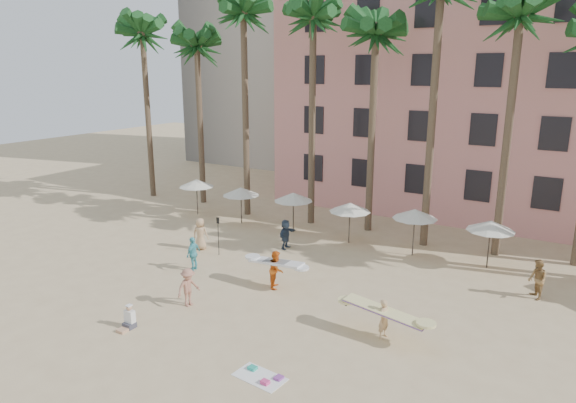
% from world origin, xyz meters
% --- Properties ---
extents(ground, '(120.00, 120.00, 0.00)m').
position_xyz_m(ground, '(0.00, 0.00, 0.00)').
color(ground, '#D1B789').
rests_on(ground, ground).
extents(pink_hotel, '(35.00, 14.00, 16.00)m').
position_xyz_m(pink_hotel, '(7.00, 26.00, 8.00)').
color(pink_hotel, '#D78483').
rests_on(pink_hotel, ground).
extents(palm_row, '(44.40, 5.40, 16.30)m').
position_xyz_m(palm_row, '(0.51, 15.00, 12.97)').
color(palm_row, brown).
rests_on(palm_row, ground).
extents(umbrella_row, '(22.50, 2.70, 2.73)m').
position_xyz_m(umbrella_row, '(-3.00, 12.50, 2.33)').
color(umbrella_row, '#332B23').
rests_on(umbrella_row, ground).
extents(beach_towel, '(1.89, 1.17, 0.14)m').
position_xyz_m(beach_towel, '(2.29, -1.94, 0.03)').
color(beach_towel, white).
rests_on(beach_towel, ground).
extents(carrier_yellow, '(3.43, 1.03, 1.60)m').
position_xyz_m(carrier_yellow, '(4.91, 2.82, 0.93)').
color(carrier_yellow, tan).
rests_on(carrier_yellow, ground).
extents(carrier_white, '(2.78, 1.10, 1.85)m').
position_xyz_m(carrier_white, '(-1.30, 4.69, 0.98)').
color(carrier_white, orange).
rests_on(carrier_white, ground).
extents(beachgoers, '(18.70, 10.13, 1.89)m').
position_xyz_m(beachgoers, '(-2.08, 6.51, 0.91)').
color(beachgoers, '#314157').
rests_on(beachgoers, ground).
extents(paddle, '(0.18, 0.04, 2.23)m').
position_xyz_m(paddle, '(-6.47, 6.74, 1.41)').
color(paddle, black).
rests_on(paddle, ground).
extents(seated_man, '(0.44, 0.77, 0.99)m').
position_xyz_m(seated_man, '(-4.30, -1.86, 0.34)').
color(seated_man, '#3F3F4C').
rests_on(seated_man, ground).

